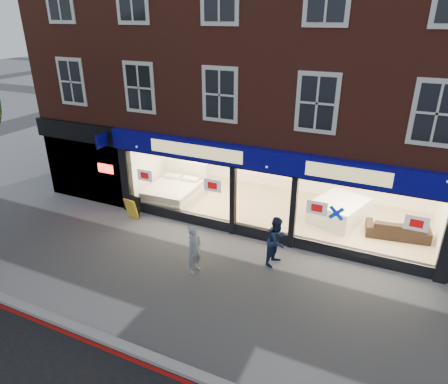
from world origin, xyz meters
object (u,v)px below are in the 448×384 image
Objects in this scene: pedestrian_grey at (194,249)px; pedestrian_blue at (277,241)px; sofa at (398,229)px; display_bed at (174,192)px; mattress_stack at (339,210)px; a_board at (133,208)px.

pedestrian_blue is at bearing -48.09° from pedestrian_grey.
display_bed is at bearing -3.36° from sofa.
pedestrian_grey is (-5.36, -4.55, 0.37)m from sofa.
pedestrian_grey is at bearing 32.35° from sofa.
sofa is at bearing -10.88° from mattress_stack.
display_bed is 1.57× the size of pedestrian_grey.
mattress_stack is at bearing 29.98° from a_board.
mattress_stack is 5.97m from pedestrian_grey.
pedestrian_grey reaches higher than sofa.
display_bed is 5.67m from pedestrian_blue.
a_board is at bearing -113.13° from display_bed.
sofa is at bearing -33.48° from pedestrian_blue.
pedestrian_grey is (-3.33, -4.94, 0.28)m from mattress_stack.
pedestrian_blue is at bearing -27.93° from display_bed.
pedestrian_grey is at bearing -123.97° from mattress_stack.
pedestrian_blue reaches higher than display_bed.
a_board reaches higher than sofa.
mattress_stack is at bearing -6.72° from pedestrian_blue.
mattress_stack is (6.39, 1.07, 0.02)m from display_bed.
mattress_stack is at bearing 7.00° from display_bed.
mattress_stack is 7.65m from a_board.
a_board is 5.85m from pedestrian_blue.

